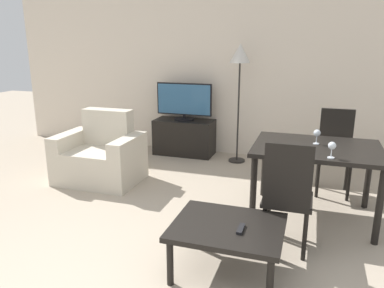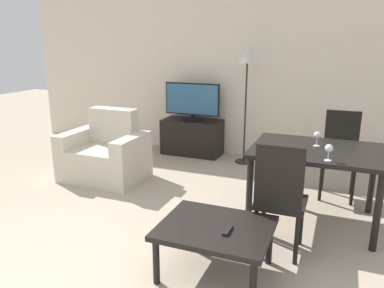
{
  "view_description": "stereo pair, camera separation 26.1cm",
  "coord_description": "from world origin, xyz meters",
  "views": [
    {
      "loc": [
        1.29,
        -1.74,
        1.71
      ],
      "look_at": [
        0.09,
        1.92,
        0.65
      ],
      "focal_mm": 35.0,
      "sensor_mm": 36.0,
      "label": 1
    },
    {
      "loc": [
        1.53,
        -1.65,
        1.71
      ],
      "look_at": [
        0.09,
        1.92,
        0.65
      ],
      "focal_mm": 35.0,
      "sensor_mm": 36.0,
      "label": 2
    }
  ],
  "objects": [
    {
      "name": "wine_glass_left",
      "position": [
        1.35,
        2.01,
        0.84
      ],
      "size": [
        0.07,
        0.07,
        0.15
      ],
      "color": "silver",
      "rests_on": "dining_table"
    },
    {
      "name": "wall_back",
      "position": [
        0.0,
        3.86,
        1.35
      ],
      "size": [
        7.19,
        0.06,
        2.7
      ],
      "color": "beige",
      "rests_on": "ground_plane"
    },
    {
      "name": "dining_chair_far",
      "position": [
        1.57,
        2.69,
        0.53
      ],
      "size": [
        0.4,
        0.4,
        0.96
      ],
      "color": "black",
      "rests_on": "ground_plane"
    },
    {
      "name": "coffee_table",
      "position": [
        0.76,
        0.73,
        0.35
      ],
      "size": [
        0.82,
        0.67,
        0.4
      ],
      "color": "black",
      "rests_on": "ground_plane"
    },
    {
      "name": "floor_lamp",
      "position": [
        0.28,
        3.46,
        1.43
      ],
      "size": [
        0.29,
        0.29,
        1.68
      ],
      "color": "black",
      "rests_on": "ground_plane"
    },
    {
      "name": "remote_primary",
      "position": [
        0.87,
        0.68,
        0.41
      ],
      "size": [
        0.04,
        0.15,
        0.02
      ],
      "color": "black",
      "rests_on": "coffee_table"
    },
    {
      "name": "wine_glass_center",
      "position": [
        1.47,
        1.56,
        0.84
      ],
      "size": [
        0.07,
        0.07,
        0.15
      ],
      "color": "silver",
      "rests_on": "dining_table"
    },
    {
      "name": "dining_table",
      "position": [
        1.36,
        1.92,
        0.64
      ],
      "size": [
        1.19,
        0.9,
        0.73
      ],
      "color": "black",
      "rests_on": "ground_plane"
    },
    {
      "name": "tv_stand",
      "position": [
        -0.58,
        3.57,
        0.27
      ],
      "size": [
        0.91,
        0.44,
        0.54
      ],
      "color": "black",
      "rests_on": "ground_plane"
    },
    {
      "name": "armchair",
      "position": [
        -1.2,
        2.16,
        0.31
      ],
      "size": [
        1.0,
        0.72,
        0.87
      ],
      "color": "beige",
      "rests_on": "ground_plane"
    },
    {
      "name": "tv",
      "position": [
        -0.58,
        3.57,
        0.82
      ],
      "size": [
        0.86,
        0.3,
        0.56
      ],
      "color": "black",
      "rests_on": "tv_stand"
    },
    {
      "name": "dining_chair_near",
      "position": [
        1.15,
        1.16,
        0.53
      ],
      "size": [
        0.4,
        0.4,
        0.96
      ],
      "color": "black",
      "rests_on": "ground_plane"
    }
  ]
}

